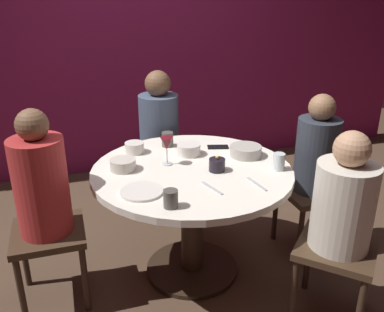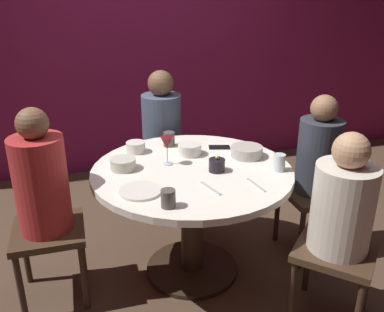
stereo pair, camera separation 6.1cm
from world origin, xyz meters
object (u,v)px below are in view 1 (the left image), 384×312
object	(u,v)px
seated_diner_back	(159,128)
cup_by_right_diner	(171,199)
seated_diner_left	(42,190)
dinner_plate	(142,191)
bowl_small_white	(123,165)
bowl_sauce_side	(189,149)
cup_near_candle	(279,162)
wine_glass	(167,145)
cup_by_left_diner	(168,139)
bowl_serving_large	(134,148)
seated_diner_front_right	(343,209)
bowl_salad_center	(246,151)
dining_table	(192,194)
seated_diner_right	(316,158)
candle_holder	(217,165)
cell_phone	(218,147)

from	to	relation	value
seated_diner_back	cup_by_right_diner	distance (m)	1.30
seated_diner_left	dinner_plate	size ratio (longest dim) A/B	5.13
bowl_small_white	bowl_sauce_side	bearing A→B (deg)	14.59
dinner_plate	cup_near_candle	world-z (taller)	cup_near_candle
wine_glass	bowl_sauce_side	distance (m)	0.23
seated_diner_left	cup_by_left_diner	size ratio (longest dim) A/B	11.92
wine_glass	cup_near_candle	distance (m)	0.68
bowl_small_white	cup_by_left_diner	world-z (taller)	cup_by_left_diner
bowl_serving_large	cup_by_left_diner	size ratio (longest dim) A/B	1.26
seated_diner_front_right	bowl_salad_center	size ratio (longest dim) A/B	5.51
bowl_salad_center	bowl_small_white	size ratio (longest dim) A/B	1.32
dining_table	bowl_salad_center	bearing A→B (deg)	12.27
seated_diner_left	dining_table	bearing A→B (deg)	0.00
seated_diner_left	cup_by_left_diner	xyz separation A→B (m)	(0.81, 0.41, 0.07)
seated_diner_right	cup_by_right_diner	size ratio (longest dim) A/B	12.33
bowl_serving_large	cup_near_candle	bearing A→B (deg)	-34.46
seated_diner_left	cup_by_right_diner	xyz separation A→B (m)	(0.62, -0.42, 0.06)
bowl_serving_large	bowl_small_white	xyz separation A→B (m)	(-0.11, -0.25, -0.00)
candle_holder	dinner_plate	size ratio (longest dim) A/B	0.42
bowl_serving_large	bowl_sauce_side	bearing A→B (deg)	-22.64
seated_diner_front_right	bowl_small_white	distance (m)	1.25
seated_diner_left	seated_diner_front_right	distance (m)	1.61
seated_diner_right	dinner_plate	world-z (taller)	seated_diner_right
cup_by_left_diner	cell_phone	bearing A→B (deg)	-22.08
dining_table	cup_by_right_diner	xyz separation A→B (m)	(-0.24, -0.42, 0.22)
bowl_serving_large	cup_by_right_diner	xyz separation A→B (m)	(0.04, -0.78, 0.01)
seated_diner_back	candle_holder	world-z (taller)	seated_diner_back
cup_near_candle	cup_by_left_diner	world-z (taller)	cup_near_candle
dining_table	seated_diner_front_right	world-z (taller)	seated_diner_front_right
seated_diner_left	seated_diner_back	xyz separation A→B (m)	(0.86, 0.86, 0.00)
seated_diner_front_right	bowl_small_white	size ratio (longest dim) A/B	7.26
seated_diner_right	seated_diner_front_right	world-z (taller)	seated_diner_right
seated_diner_back	bowl_salad_center	distance (m)	0.87
dinner_plate	cup_by_left_diner	xyz separation A→B (m)	(0.30, 0.63, 0.04)
cell_phone	cup_by_left_diner	bearing A→B (deg)	-96.74
seated_diner_back	wine_glass	world-z (taller)	seated_diner_back
cup_by_left_diner	seated_diner_right	bearing A→B (deg)	-24.16
seated_diner_back	cup_by_left_diner	xyz separation A→B (m)	(-0.05, -0.45, 0.07)
bowl_small_white	dinner_plate	bearing A→B (deg)	-81.87
dining_table	dinner_plate	xyz separation A→B (m)	(-0.35, -0.22, 0.18)
dinner_plate	bowl_serving_large	size ratio (longest dim) A/B	1.85
seated_diner_front_right	cup_by_left_diner	bearing A→B (deg)	-12.03
seated_diner_back	bowl_serving_large	world-z (taller)	seated_diner_back
cell_phone	bowl_serving_large	size ratio (longest dim) A/B	1.12
candle_holder	cell_phone	distance (m)	0.38
bowl_small_white	bowl_salad_center	bearing A→B (deg)	-1.32
seated_diner_right	seated_diner_front_right	distance (m)	0.67
candle_holder	cell_phone	world-z (taller)	candle_holder
dining_table	dinner_plate	world-z (taller)	dinner_plate
seated_diner_right	cup_by_left_diner	world-z (taller)	seated_diner_right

